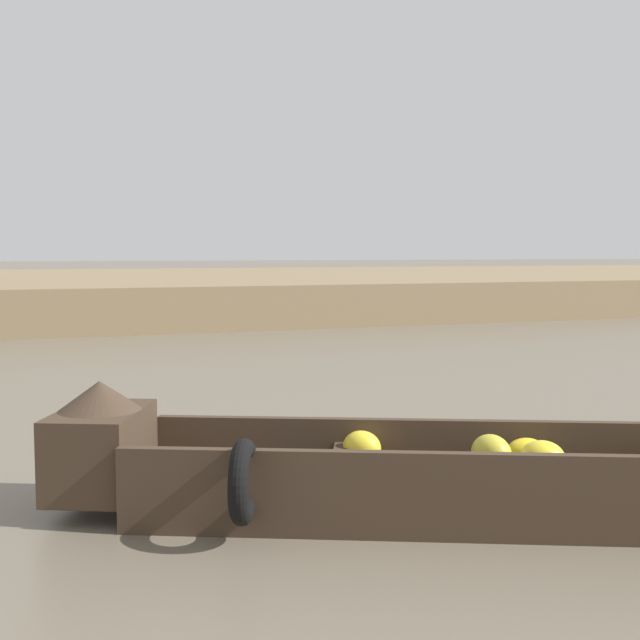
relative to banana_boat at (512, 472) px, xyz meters
name	(u,v)px	position (x,y,z in m)	size (l,w,h in m)	color
ground_plane	(187,404)	(-1.24, 4.69, -0.30)	(300.00, 300.00, 0.00)	#665B4C
riverbank_strip	(79,291)	(-1.24, 22.69, 0.20)	(160.00, 20.00, 1.00)	#7F6B4C
banana_boat	(512,472)	(0.00, 0.00, 0.00)	(5.81, 3.26, 0.88)	#3D2D21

